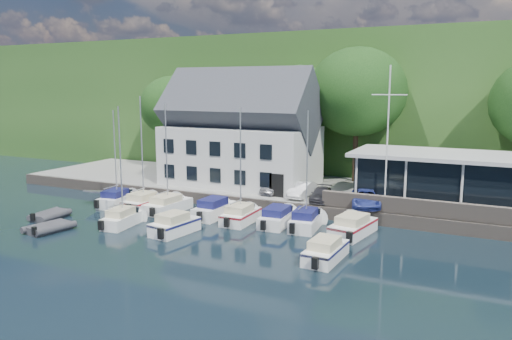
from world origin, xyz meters
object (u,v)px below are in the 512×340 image
object	(u,v)px
harbor_building	(241,139)
boat_r2_1	(121,170)
boat_r1_1	(142,157)
boat_r2_4	(326,249)
flagpole	(387,138)
boat_r1_6	(307,168)
boat_r1_3	(215,207)
boat_r1_5	(278,215)
car_silver	(274,186)
boat_r1_0	(115,156)
boat_r1_2	(167,160)
club_pavilion	(438,178)
dinghy_0	(50,214)
boat_r2_2	(175,223)
car_blue	(366,198)
dinghy_1	(49,226)
car_white	(302,190)
car_dgrey	(321,194)
boat_r1_4	(241,166)
boat_r1_7	(353,225)

from	to	relation	value
harbor_building	boat_r2_1	distance (m)	14.20
boat_r1_1	boat_r2_4	xyz separation A→B (m)	(17.78, -5.29, -3.78)
flagpole	boat_r1_6	size ratio (longest dim) A/B	1.19
boat_r1_3	harbor_building	bearing A→B (deg)	105.37
boat_r1_5	boat_r2_1	bearing A→B (deg)	-155.58
harbor_building	car_silver	world-z (taller)	harbor_building
boat_r1_0	boat_r1_2	xyz separation A→B (m)	(5.27, 0.18, -0.06)
club_pavilion	dinghy_0	xyz separation A→B (m)	(-27.21, -14.38, -2.67)
boat_r2_1	harbor_building	bearing A→B (deg)	72.45
boat_r1_0	boat_r2_4	world-z (taller)	boat_r1_0
boat_r1_1	boat_r2_2	bearing A→B (deg)	-33.51
car_blue	flagpole	xyz separation A→B (m)	(1.45, -0.01, 4.72)
boat_r2_2	dinghy_0	xyz separation A→B (m)	(-11.16, -1.00, -0.39)
boat_r2_1	dinghy_1	world-z (taller)	boat_r2_1
car_white	dinghy_0	world-z (taller)	car_white
boat_r1_0	boat_r2_1	size ratio (longest dim) A/B	1.04
car_dgrey	car_blue	size ratio (longest dim) A/B	0.90
car_silver	car_blue	bearing A→B (deg)	-6.09
boat_r1_4	dinghy_0	bearing A→B (deg)	-159.55
boat_r1_7	dinghy_0	world-z (taller)	boat_r1_7
boat_r2_1	dinghy_0	xyz separation A→B (m)	(-6.52, -0.99, -3.83)
boat_r1_3	dinghy_0	distance (m)	12.95
car_white	boat_r1_6	xyz separation A→B (m)	(2.45, -5.61, 2.90)
car_white	car_blue	size ratio (longest dim) A/B	0.95
boat_r1_0	car_silver	bearing A→B (deg)	18.90
boat_r1_6	harbor_building	bearing A→B (deg)	132.61
car_white	boat_r2_4	size ratio (longest dim) A/B	0.69
harbor_building	boat_r1_0	size ratio (longest dim) A/B	1.64
boat_r2_2	boat_r2_4	xyz separation A→B (m)	(11.34, -0.58, -0.06)
harbor_building	boat_r1_2	world-z (taller)	harbor_building
harbor_building	boat_r2_2	xyz separation A→B (m)	(1.95, -13.88, -4.58)
boat_r1_1	dinghy_1	bearing A→B (deg)	-100.73
car_white	car_silver	bearing A→B (deg)	171.37
car_dgrey	boat_r1_0	size ratio (longest dim) A/B	0.42
car_dgrey	boat_r1_0	bearing A→B (deg)	-171.44
boat_r1_0	boat_r1_5	xyz separation A→B (m)	(15.09, 0.57, -3.68)
harbor_building	club_pavilion	world-z (taller)	harbor_building
car_silver	boat_r1_4	world-z (taller)	boat_r1_4
flagpole	boat_r2_4	size ratio (longest dim) A/B	1.92
flagpole	boat_r1_7	size ratio (longest dim) A/B	1.72
car_blue	boat_r2_1	distance (m)	18.81
boat_r1_5	boat_r2_2	world-z (taller)	boat_r2_2
club_pavilion	car_dgrey	distance (m)	9.34
boat_r1_2	flagpole	bearing A→B (deg)	21.04
club_pavilion	flagpole	distance (m)	5.99
club_pavilion	boat_r2_2	xyz separation A→B (m)	(-16.05, -13.38, -2.28)
car_white	boat_r1_5	distance (m)	5.53
boat_r1_0	boat_r2_1	bearing A→B (deg)	-54.28
car_blue	boat_r1_7	size ratio (longest dim) A/B	0.65
boat_r1_6	flagpole	bearing A→B (deg)	38.13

